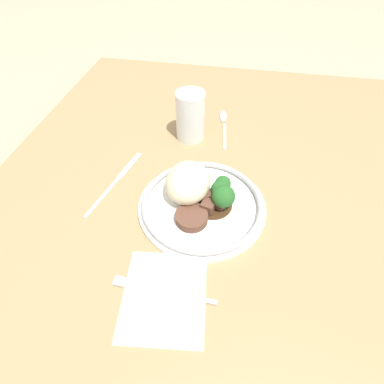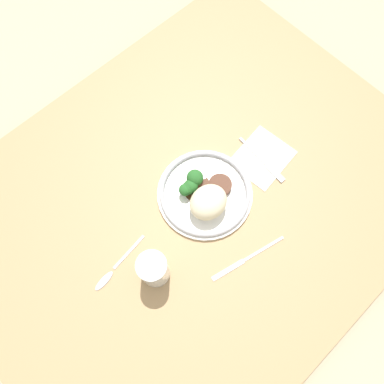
{
  "view_description": "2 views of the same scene",
  "coord_description": "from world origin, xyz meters",
  "px_view_note": "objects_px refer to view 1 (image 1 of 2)",
  "views": [
    {
      "loc": [
        -0.4,
        -0.03,
        0.49
      ],
      "look_at": [
        -0.0,
        0.04,
        0.06
      ],
      "focal_mm": 28.0,
      "sensor_mm": 36.0,
      "label": 1
    },
    {
      "loc": [
        0.23,
        0.24,
        0.95
      ],
      "look_at": [
        0.01,
        0.0,
        0.08
      ],
      "focal_mm": 35.0,
      "sensor_mm": 36.0,
      "label": 2
    }
  ],
  "objects_px": {
    "plate": "(200,198)",
    "fork": "(154,289)",
    "spoon": "(223,121)",
    "juice_glass": "(190,119)",
    "knife": "(117,180)"
  },
  "relations": [
    {
      "from": "plate",
      "to": "fork",
      "type": "distance_m",
      "value": 0.19
    },
    {
      "from": "spoon",
      "to": "juice_glass",
      "type": "bearing_deg",
      "value": 131.54
    },
    {
      "from": "juice_glass",
      "to": "fork",
      "type": "height_order",
      "value": "juice_glass"
    },
    {
      "from": "plate",
      "to": "knife",
      "type": "relative_size",
      "value": 1.21
    },
    {
      "from": "knife",
      "to": "spoon",
      "type": "bearing_deg",
      "value": -24.06
    },
    {
      "from": "juice_glass",
      "to": "spoon",
      "type": "bearing_deg",
      "value": -42.02
    },
    {
      "from": "spoon",
      "to": "fork",
      "type": "bearing_deg",
      "value": 166.86
    },
    {
      "from": "plate",
      "to": "juice_glass",
      "type": "relative_size",
      "value": 2.11
    },
    {
      "from": "plate",
      "to": "juice_glass",
      "type": "distance_m",
      "value": 0.23
    },
    {
      "from": "plate",
      "to": "spoon",
      "type": "relative_size",
      "value": 1.44
    },
    {
      "from": "juice_glass",
      "to": "fork",
      "type": "relative_size",
      "value": 0.7
    },
    {
      "from": "juice_glass",
      "to": "knife",
      "type": "distance_m",
      "value": 0.23
    },
    {
      "from": "fork",
      "to": "knife",
      "type": "relative_size",
      "value": 0.83
    },
    {
      "from": "fork",
      "to": "knife",
      "type": "xyz_separation_m",
      "value": [
        0.22,
        0.14,
        -0.0
      ]
    },
    {
      "from": "juice_glass",
      "to": "knife",
      "type": "bearing_deg",
      "value": 145.2
    }
  ]
}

